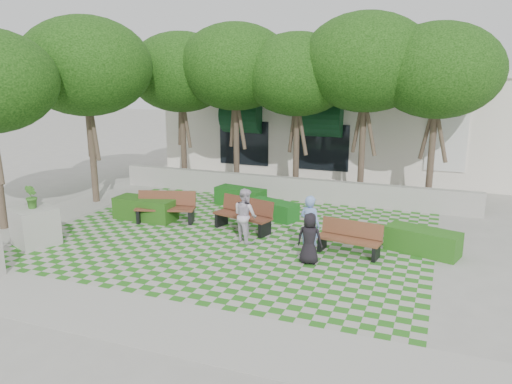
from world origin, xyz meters
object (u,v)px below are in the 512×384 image
at_px(hedge_midleft, 240,197).
at_px(hedge_west, 145,209).
at_px(person_blue, 310,225).
at_px(person_white, 245,215).
at_px(person_dark, 310,239).
at_px(hedge_midright, 273,210).
at_px(planter_back, 35,224).
at_px(hedge_east, 423,241).
at_px(bench_east, 350,239).
at_px(bench_mid, 244,215).
at_px(bench_west, 166,208).

bearing_deg(hedge_midleft, hedge_west, -129.05).
relative_size(person_blue, person_white, 1.04).
xyz_separation_m(hedge_midleft, person_dark, (4.11, -4.89, 0.37)).
bearing_deg(hedge_midright, person_dark, -57.75).
bearing_deg(person_white, planter_back, 57.01).
distance_m(hedge_east, person_white, 5.28).
relative_size(bench_east, hedge_midright, 1.05).
relative_size(bench_east, planter_back, 1.01).
distance_m(hedge_east, person_blue, 3.33).
bearing_deg(planter_back, hedge_east, 17.34).
bearing_deg(person_dark, person_white, -24.67).
distance_m(bench_mid, hedge_west, 3.74).
distance_m(hedge_midleft, person_dark, 6.40).
height_order(hedge_midright, hedge_midleft, hedge_midleft).
distance_m(bench_west, person_blue, 5.63).
height_order(hedge_midright, person_white, person_white).
distance_m(bench_west, person_dark, 5.98).
xyz_separation_m(bench_west, person_blue, (5.49, -1.22, 0.36)).
bearing_deg(bench_west, hedge_west, 162.31).
distance_m(hedge_midright, hedge_midleft, 2.17).
relative_size(bench_west, hedge_midright, 1.19).
distance_m(bench_mid, person_dark, 3.45).
distance_m(hedge_midleft, person_blue, 5.78).
bearing_deg(person_dark, bench_west, -19.06).
bearing_deg(hedge_west, hedge_midleft, 50.95).
height_order(bench_mid, person_blue, person_blue).
height_order(hedge_midleft, hedge_west, hedge_west).
xyz_separation_m(bench_west, hedge_midleft, (1.56, 2.98, -0.17)).
xyz_separation_m(bench_mid, bench_west, (-2.89, -0.12, -0.00)).
bearing_deg(planter_back, bench_west, 53.78).
height_order(bench_mid, person_dark, person_dark).
relative_size(bench_east, bench_west, 0.88).
relative_size(hedge_midright, planter_back, 0.96).
relative_size(bench_mid, planter_back, 1.15).
distance_m(hedge_west, person_dark, 6.80).
distance_m(hedge_west, person_blue, 6.47).
relative_size(hedge_west, person_white, 1.32).
relative_size(bench_east, person_blue, 1.09).
relative_size(bench_mid, hedge_west, 0.97).
distance_m(bench_west, hedge_east, 8.53).
xyz_separation_m(bench_east, hedge_east, (1.96, 0.85, -0.10)).
height_order(bench_east, hedge_midright, bench_east).
bearing_deg(person_white, hedge_midleft, -31.52).
bearing_deg(person_white, person_blue, -155.93).
bearing_deg(bench_east, person_dark, -120.47).
xyz_separation_m(bench_mid, hedge_west, (-3.74, -0.11, -0.13)).
distance_m(hedge_midright, person_blue, 3.71).
height_order(hedge_midleft, person_blue, person_blue).
bearing_deg(hedge_east, bench_east, -156.70).
bearing_deg(hedge_midright, hedge_midleft, 145.70).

